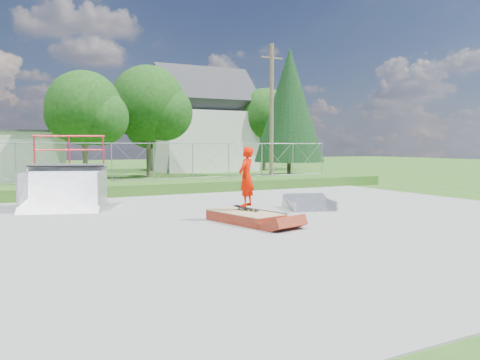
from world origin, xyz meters
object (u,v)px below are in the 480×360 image
object	(u,v)px
flat_bank_ramp	(309,203)
skater	(246,179)
grind_box	(245,218)
quarter_pipe	(63,173)

from	to	relation	value
flat_bank_ramp	skater	xyz separation A→B (m)	(-3.07, -1.22, 1.00)
grind_box	quarter_pipe	world-z (taller)	quarter_pipe
grind_box	flat_bank_ramp	world-z (taller)	flat_bank_ramp
quarter_pipe	skater	size ratio (longest dim) A/B	1.50
quarter_pipe	grind_box	bearing A→B (deg)	-31.29
flat_bank_ramp	skater	distance (m)	3.45
quarter_pipe	flat_bank_ramp	distance (m)	8.30
grind_box	flat_bank_ramp	xyz separation A→B (m)	(3.22, 1.44, 0.06)
flat_bank_ramp	grind_box	bearing A→B (deg)	-138.43
flat_bank_ramp	skater	size ratio (longest dim) A/B	0.93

